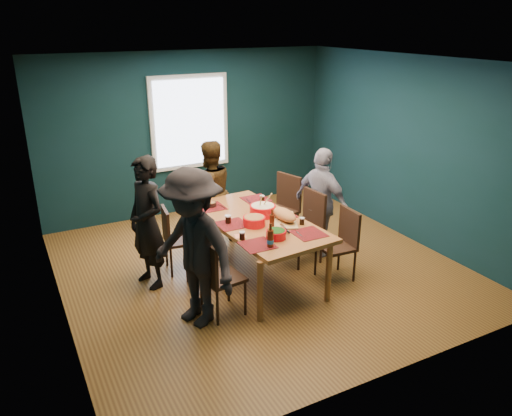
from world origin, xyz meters
The scene contains 26 objects.
room centered at (0.00, 0.27, 1.37)m, with size 5.01×5.01×2.71m.
dining_table centered at (-0.13, -0.19, 0.71)m, with size 1.21×2.15×0.79m.
chair_left_far centered at (-1.03, 0.43, 0.52)m, with size 0.45×0.45×0.89m.
chair_left_mid centered at (-0.92, -0.11, 0.50)m, with size 0.39×0.39×0.86m.
chair_left_near centered at (-0.97, -0.82, 0.54)m, with size 0.47×0.47×0.93m.
chair_right_far centered at (0.73, 0.60, 0.60)m, with size 0.58×0.58×1.02m.
chair_right_mid centered at (0.70, -0.10, 0.58)m, with size 0.49×0.49×0.99m.
chair_right_near centered at (0.81, -0.73, 0.54)m, with size 0.44×0.44×0.92m.
person_far_left centered at (-1.42, 0.24, 0.83)m, with size 0.61×0.40×1.67m, color black.
person_back centered at (-0.24, 1.08, 0.77)m, with size 0.75×0.59×1.55m, color black.
person_right centered at (0.97, -0.03, 0.77)m, with size 0.91×0.38×1.55m, color white.
person_near_left centered at (-1.22, -0.82, 0.89)m, with size 1.15×0.66×1.77m, color black.
bowl_salad centered at (-0.24, -0.34, 0.85)m, with size 0.28×0.28×0.12m.
bowl_dumpling centered at (0.01, -0.10, 0.86)m, with size 0.34×0.34×0.31m.
bowl_herbs centered at (-0.20, -0.80, 0.84)m, with size 0.23×0.23×0.10m.
cutting_board centered at (0.15, -0.40, 0.86)m, with size 0.50×0.74×0.16m.
small_bowl centered at (-0.46, 0.51, 0.82)m, with size 0.15×0.15×0.06m.
beer_bottle_a centered at (-0.37, -0.97, 0.89)m, with size 0.08×0.08×0.28m.
beer_bottle_b centered at (-0.08, -0.50, 0.88)m, with size 0.06×0.06×0.23m.
cola_glass_a centered at (-0.56, -0.65, 0.84)m, with size 0.07×0.07×0.10m.
cola_glass_b centered at (0.29, -0.59, 0.84)m, with size 0.06×0.06×0.09m.
cola_glass_c centered at (0.24, 0.35, 0.84)m, with size 0.07×0.07×0.10m.
cola_glass_d centered at (-0.50, -0.13, 0.84)m, with size 0.08×0.08×0.10m.
napkin_a centered at (0.21, -0.15, 0.79)m, with size 0.16×0.16×0.00m, color #F48B66.
napkin_b centered at (-0.54, -0.56, 0.79)m, with size 0.13×0.13×0.00m, color #F48B66.
napkin_c centered at (0.23, -0.91, 0.79)m, with size 0.13×0.13×0.00m, color #F48B66.
Camera 1 is at (-2.83, -5.35, 3.17)m, focal length 35.00 mm.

